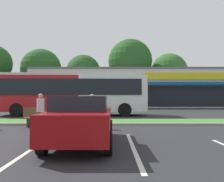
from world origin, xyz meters
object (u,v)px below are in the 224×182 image
(bus_stop_bench, at_px, (40,117))
(pedestrian_near_bench, at_px, (40,111))
(city_bus, at_px, (72,93))
(pedestrian_far, at_px, (91,111))
(car_1, at_px, (48,103))
(car_0, at_px, (81,119))

(bus_stop_bench, distance_m, pedestrian_near_bench, 0.80)
(pedestrian_near_bench, bearing_deg, city_bus, -138.07)
(bus_stop_bench, xyz_separation_m, pedestrian_near_bench, (0.20, -0.71, 0.31))
(bus_stop_bench, height_order, pedestrian_far, pedestrian_far)
(car_1, height_order, pedestrian_near_bench, car_1)
(car_0, bearing_deg, city_bus, 10.59)
(car_0, xyz_separation_m, car_1, (-5.54, 17.21, 0.04))
(pedestrian_far, bearing_deg, car_0, -116.03)
(pedestrian_near_bench, distance_m, pedestrian_far, 2.34)
(car_1, relative_size, pedestrian_near_bench, 2.91)
(pedestrian_far, bearing_deg, car_1, 86.34)
(bus_stop_bench, bearing_deg, pedestrian_far, 174.70)
(car_0, distance_m, pedestrian_far, 3.86)
(bus_stop_bench, xyz_separation_m, pedestrian_far, (2.49, -0.23, 0.30))
(car_0, bearing_deg, pedestrian_far, 0.15)
(car_0, height_order, pedestrian_near_bench, pedestrian_near_bench)
(city_bus, bearing_deg, car_1, 118.28)
(bus_stop_bench, relative_size, car_0, 0.37)
(car_0, distance_m, pedestrian_near_bench, 4.09)
(bus_stop_bench, distance_m, car_0, 4.80)
(city_bus, distance_m, bus_stop_bench, 7.19)
(city_bus, relative_size, car_1, 2.42)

